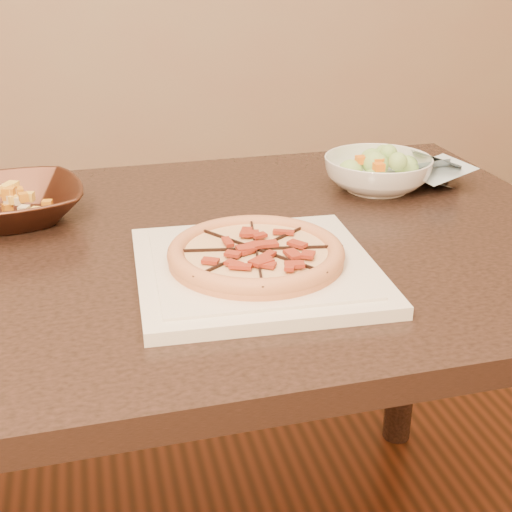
# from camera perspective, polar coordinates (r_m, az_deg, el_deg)

# --- Properties ---
(dining_table) EXTENTS (1.36, 0.89, 0.75)m
(dining_table) POSITION_cam_1_polar(r_m,az_deg,el_deg) (1.16, -6.19, -3.77)
(dining_table) COLOR #301D17
(dining_table) RESTS_ON floor
(plate) EXTENTS (0.34, 0.34, 0.02)m
(plate) POSITION_cam_1_polar(r_m,az_deg,el_deg) (0.99, 0.00, -1.02)
(plate) COLOR beige
(plate) RESTS_ON dining_table
(pizza) EXTENTS (0.25, 0.25, 0.03)m
(pizza) POSITION_cam_1_polar(r_m,az_deg,el_deg) (0.99, -0.00, 0.20)
(pizza) COLOR #DF8C57
(pizza) RESTS_ON plate
(bronze_bowl) EXTENTS (0.27, 0.27, 0.06)m
(bronze_bowl) POSITION_cam_1_polar(r_m,az_deg,el_deg) (1.25, -19.01, 3.92)
(bronze_bowl) COLOR #4B291C
(bronze_bowl) RESTS_ON dining_table
(mixed_dish) EXTENTS (0.11, 0.12, 0.03)m
(mixed_dish) POSITION_cam_1_polar(r_m,az_deg,el_deg) (1.24, -19.33, 5.76)
(mixed_dish) COLOR #C9B487
(mixed_dish) RESTS_ON bronze_bowl
(salad_bowl) EXTENTS (0.25, 0.25, 0.06)m
(salad_bowl) POSITION_cam_1_polar(r_m,az_deg,el_deg) (1.36, 9.69, 6.52)
(salad_bowl) COLOR white
(salad_bowl) RESTS_ON dining_table
(salad) EXTENTS (0.08, 0.11, 0.04)m
(salad) POSITION_cam_1_polar(r_m,az_deg,el_deg) (1.34, 9.80, 8.51)
(salad) COLOR #9ABD6B
(salad) RESTS_ON salad_bowl
(cling_film) EXTENTS (0.18, 0.14, 0.05)m
(cling_film) POSITION_cam_1_polar(r_m,az_deg,el_deg) (1.42, 14.13, 6.60)
(cling_film) COLOR silver
(cling_film) RESTS_ON dining_table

